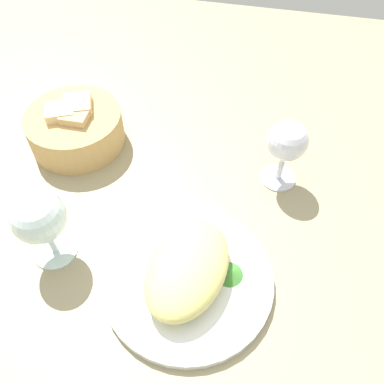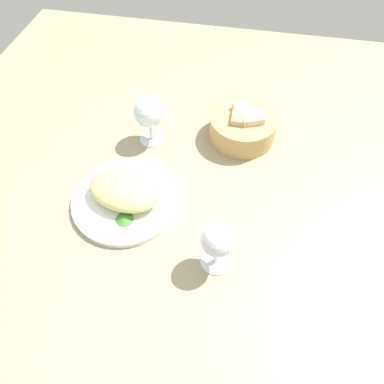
{
  "view_description": "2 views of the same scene",
  "coord_description": "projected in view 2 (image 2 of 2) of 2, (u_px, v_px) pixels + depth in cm",
  "views": [
    {
      "loc": [
        -36.97,
        -16.88,
        53.55
      ],
      "look_at": [
        1.04,
        -8.71,
        4.75
      ],
      "focal_mm": 37.95,
      "sensor_mm": 36.0,
      "label": 1
    },
    {
      "loc": [
        12.15,
        -53.66,
        65.66
      ],
      "look_at": [
        3.44,
        -8.45,
        4.19
      ],
      "focal_mm": 32.89,
      "sensor_mm": 36.0,
      "label": 2
    }
  ],
  "objects": [
    {
      "name": "wine_glass_near",
      "position": [
        218.0,
        242.0,
        0.65
      ],
      "size": [
        6.62,
        6.62,
        12.39
      ],
      "color": "silver",
      "rests_on": "ground_plane"
    },
    {
      "name": "bread_basket",
      "position": [
        243.0,
        126.0,
        0.9
      ],
      "size": [
        17.08,
        17.08,
        8.17
      ],
      "color": "tan",
      "rests_on": "ground_plane"
    },
    {
      "name": "wine_glass_far",
      "position": [
        149.0,
        114.0,
        0.86
      ],
      "size": [
        7.56,
        7.56,
        12.73
      ],
      "color": "silver",
      "rests_on": "ground_plane"
    },
    {
      "name": "ground_plane",
      "position": [
        185.0,
        176.0,
        0.86
      ],
      "size": [
        140.0,
        140.0,
        2.0
      ],
      "primitive_type": "cube",
      "color": "tan"
    },
    {
      "name": "omelette",
      "position": [
        124.0,
        191.0,
        0.77
      ],
      "size": [
        17.85,
        13.35,
        5.02
      ],
      "primitive_type": "ellipsoid",
      "rotation": [
        0.0,
        0.0,
        -0.18
      ],
      "color": "#DDD075",
      "rests_on": "plate"
    },
    {
      "name": "plate",
      "position": [
        126.0,
        199.0,
        0.8
      ],
      "size": [
        24.31,
        24.31,
        1.4
      ],
      "primitive_type": "cylinder",
      "color": "white",
      "rests_on": "ground_plane"
    },
    {
      "name": "lettuce_garnish",
      "position": [
        124.0,
        218.0,
        0.75
      ],
      "size": [
        3.97,
        3.97,
        1.22
      ],
      "primitive_type": "cone",
      "color": "#3F8532",
      "rests_on": "plate"
    }
  ]
}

